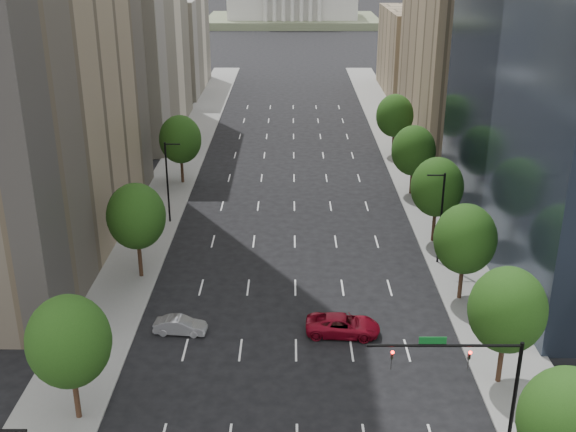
{
  "coord_description": "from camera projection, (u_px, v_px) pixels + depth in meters",
  "views": [
    {
      "loc": [
        -0.41,
        -4.48,
        28.77
      ],
      "look_at": [
        -0.63,
        47.08,
        8.0
      ],
      "focal_mm": 43.31,
      "sensor_mm": 36.0,
      "label": 1
    }
  ],
  "objects": [
    {
      "name": "tree_right_1",
      "position": [
        507.0,
        310.0,
        46.1
      ],
      "size": [
        5.2,
        5.2,
        8.75
      ],
      "color": "#382316",
      "rests_on": "ground"
    },
    {
      "name": "filler_right",
      "position": [
        421.0,
        52.0,
        135.18
      ],
      "size": [
        14.0,
        26.0,
        16.0
      ],
      "primitive_type": "cube",
      "color": "#8C7759",
      "rests_on": "ground"
    },
    {
      "name": "traffic_signal",
      "position": [
        477.0,
        369.0,
        40.76
      ],
      "size": [
        9.12,
        0.4,
        7.38
      ],
      "color": "black",
      "rests_on": "ground"
    },
    {
      "name": "tree_left_2",
      "position": [
        180.0,
        139.0,
        85.19
      ],
      "size": [
        5.2,
        5.2,
        8.68
      ],
      "color": "#382316",
      "rests_on": "ground"
    },
    {
      "name": "sidewalk_right",
      "position": [
        447.0,
        241.0,
        70.47
      ],
      "size": [
        6.0,
        200.0,
        0.15
      ],
      "primitive_type": "cube",
      "color": "slate",
      "rests_on": "ground"
    },
    {
      "name": "streetlight_rn",
      "position": [
        441.0,
        216.0,
        64.06
      ],
      "size": [
        1.7,
        0.2,
        9.0
      ],
      "color": "black",
      "rests_on": "ground"
    },
    {
      "name": "car_silver",
      "position": [
        180.0,
        326.0,
        54.0
      ],
      "size": [
        4.2,
        1.78,
        1.35
      ],
      "primitive_type": "imported",
      "rotation": [
        0.0,
        0.0,
        1.48
      ],
      "color": "#929397",
      "rests_on": "ground"
    },
    {
      "name": "tree_right_4",
      "position": [
        413.0,
        151.0,
        81.45
      ],
      "size": [
        5.2,
        5.2,
        8.46
      ],
      "color": "#382316",
      "rests_on": "ground"
    },
    {
      "name": "tree_left_0",
      "position": [
        69.0,
        342.0,
        42.5
      ],
      "size": [
        5.2,
        5.2,
        8.75
      ],
      "color": "#382316",
      "rests_on": "ground"
    },
    {
      "name": "tree_right_3",
      "position": [
        437.0,
        187.0,
        68.3
      ],
      "size": [
        5.2,
        5.2,
        8.89
      ],
      "color": "#382316",
      "rests_on": "ground"
    },
    {
      "name": "tree_right_5",
      "position": [
        395.0,
        116.0,
        96.18
      ],
      "size": [
        5.2,
        5.2,
        8.75
      ],
      "color": "#382316",
      "rests_on": "ground"
    },
    {
      "name": "tree_right_2",
      "position": [
        465.0,
        239.0,
        57.28
      ],
      "size": [
        5.2,
        5.2,
        8.61
      ],
      "color": "#382316",
      "rests_on": "ground"
    },
    {
      "name": "foothills",
      "position": [
        333.0,
        22.0,
        584.86
      ],
      "size": [
        720.0,
        413.0,
        263.0
      ],
      "color": "brown",
      "rests_on": "ground"
    },
    {
      "name": "filler_left",
      "position": [
        167.0,
        44.0,
        137.79
      ],
      "size": [
        14.0,
        26.0,
        18.0
      ],
      "primitive_type": "cube",
      "color": "beige",
      "rests_on": "ground"
    },
    {
      "name": "car_red_far",
      "position": [
        343.0,
        325.0,
        53.82
      ],
      "size": [
        5.96,
        3.13,
        1.6
      ],
      "primitive_type": "imported",
      "rotation": [
        0.0,
        0.0,
        1.49
      ],
      "color": "maroon",
      "rests_on": "ground"
    },
    {
      "name": "tree_left_1",
      "position": [
        136.0,
        216.0,
        60.97
      ],
      "size": [
        5.2,
        5.2,
        8.97
      ],
      "color": "#382316",
      "rests_on": "ground"
    },
    {
      "name": "sidewalk_left",
      "position": [
        143.0,
        241.0,
        70.59
      ],
      "size": [
        6.0,
        200.0,
        0.15
      ],
      "primitive_type": "cube",
      "color": "slate",
      "rests_on": "ground"
    },
    {
      "name": "parking_tan_right",
      "position": [
        464.0,
        38.0,
        101.96
      ],
      "size": [
        14.0,
        30.0,
        30.0
      ],
      "primitive_type": "cube",
      "color": "#8C7759",
      "rests_on": "ground"
    },
    {
      "name": "streetlight_ln",
      "position": [
        168.0,
        180.0,
        73.44
      ],
      "size": [
        1.7,
        0.2,
        9.0
      ],
      "color": "black",
      "rests_on": "ground"
    },
    {
      "name": "midrise_cream_left",
      "position": [
        127.0,
        18.0,
        104.01
      ],
      "size": [
        14.0,
        30.0,
        35.0
      ],
      "primitive_type": "cube",
      "color": "beige",
      "rests_on": "ground"
    },
    {
      "name": "tree_right_0",
      "position": [
        568.0,
        422.0,
        36.03
      ],
      "size": [
        5.2,
        5.2,
        8.39
      ],
      "color": "#382316",
      "rests_on": "ground"
    }
  ]
}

